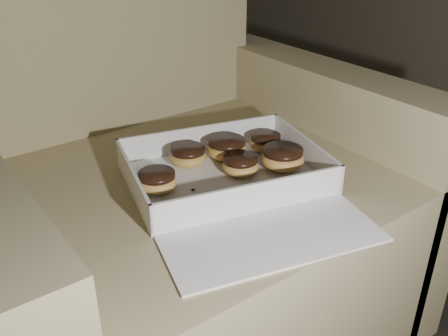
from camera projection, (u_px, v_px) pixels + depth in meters
name	position (u px, v px, depth m)	size (l,w,h in m)	color
armchair	(175.00, 212.00, 1.16)	(0.97, 0.82, 1.01)	#8B8058
bakery_box	(233.00, 183.00, 0.98)	(0.47, 0.52, 0.06)	white
donut_a	(157.00, 181.00, 0.96)	(0.08, 0.08, 0.04)	gold
donut_b	(282.00, 158.00, 1.04)	(0.09, 0.09, 0.05)	gold
donut_c	(188.00, 156.00, 1.05)	(0.08, 0.08, 0.04)	gold
donut_d	(240.00, 165.00, 1.02)	(0.07, 0.07, 0.04)	gold
donut_e	(227.00, 148.00, 1.08)	(0.09, 0.09, 0.04)	gold
donut_f	(265.00, 142.00, 1.12)	(0.07, 0.07, 0.04)	gold
crumb_a	(243.00, 204.00, 0.92)	(0.01, 0.01, 0.00)	black
crumb_b	(315.00, 181.00, 1.00)	(0.01, 0.01, 0.00)	black
crumb_c	(193.00, 190.00, 0.96)	(0.01, 0.01, 0.00)	black
crumb_d	(244.00, 190.00, 0.96)	(0.01, 0.01, 0.00)	black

